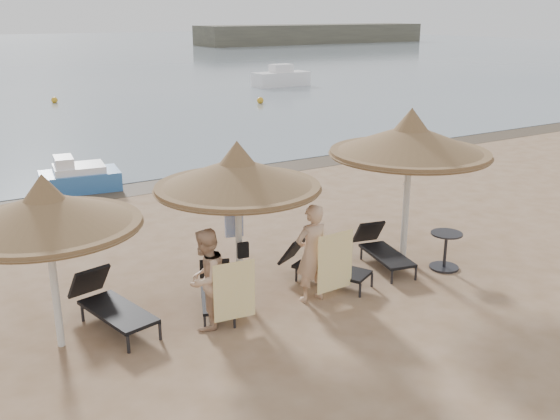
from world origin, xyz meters
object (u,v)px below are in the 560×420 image
at_px(lounger_far_left, 109,303).
at_px(lounger_near_left, 216,289).
at_px(palapa_left, 46,211).
at_px(pedal_boat, 79,177).
at_px(side_table, 445,252).
at_px(palapa_right, 410,141).
at_px(palapa_center, 237,174).
at_px(person_left, 206,271).
at_px(lounger_far_right, 381,248).
at_px(person_right, 312,246).
at_px(lounger_near_right, 320,264).

bearing_deg(lounger_far_left, lounger_near_left, -22.84).
height_order(palapa_left, pedal_boat, palapa_left).
bearing_deg(side_table, lounger_far_left, 169.49).
xyz_separation_m(palapa_right, pedal_boat, (-4.53, 9.24, -2.23)).
relative_size(palapa_left, palapa_center, 0.96).
bearing_deg(person_left, lounger_far_right, 151.70).
relative_size(lounger_near_left, person_right, 0.81).
relative_size(palapa_left, pedal_boat, 1.19).
distance_m(palapa_right, person_left, 5.15).
xyz_separation_m(lounger_near_right, side_table, (2.58, -0.83, -0.00)).
distance_m(palapa_left, person_right, 4.59).
height_order(palapa_center, palapa_right, palapa_right).
height_order(lounger_far_left, person_left, person_left).
relative_size(lounger_far_right, pedal_boat, 0.77).
distance_m(palapa_left, side_table, 7.87).
bearing_deg(person_left, pedal_boat, -127.88).
bearing_deg(palapa_center, person_left, -144.03).
xyz_separation_m(palapa_center, palapa_right, (3.85, -0.23, 0.24)).
relative_size(lounger_far_left, person_right, 0.96).
bearing_deg(person_left, palapa_left, -51.52).
relative_size(palapa_right, lounger_near_left, 1.90).
bearing_deg(person_right, palapa_right, -167.91).
height_order(palapa_left, person_left, palapa_left).
distance_m(palapa_left, lounger_near_right, 5.35).
height_order(palapa_right, lounger_near_right, palapa_right).
distance_m(palapa_center, palapa_right, 3.87).
relative_size(palapa_center, palapa_right, 0.91).
xyz_separation_m(palapa_left, pedal_boat, (2.63, 9.10, -1.88)).
bearing_deg(pedal_boat, person_right, -72.40).
distance_m(lounger_near_right, lounger_far_right, 1.59).
bearing_deg(side_table, lounger_near_right, 162.18).
relative_size(palapa_right, person_right, 1.54).
distance_m(palapa_left, lounger_far_left, 2.10).
relative_size(lounger_near_right, person_left, 0.94).
distance_m(lounger_near_left, side_table, 4.91).
distance_m(lounger_near_left, person_left, 1.04).
xyz_separation_m(lounger_far_left, pedal_boat, (1.73, 8.79, -0.00)).
bearing_deg(lounger_near_right, palapa_right, -27.89).
relative_size(lounger_far_left, pedal_boat, 0.85).
bearing_deg(lounger_far_right, lounger_far_left, -171.59).
bearing_deg(palapa_center, side_table, -13.49).
bearing_deg(palapa_center, pedal_boat, 94.28).
bearing_deg(lounger_far_left, person_left, -47.46).
xyz_separation_m(palapa_right, lounger_far_right, (-0.56, 0.07, -2.26)).
xyz_separation_m(palapa_left, lounger_far_left, (0.90, 0.31, -1.87)).
relative_size(palapa_center, pedal_boat, 1.24).
distance_m(lounger_far_left, side_table, 6.80).
bearing_deg(palapa_left, side_table, -6.99).
bearing_deg(lounger_near_left, palapa_center, 34.18).
height_order(palapa_left, palapa_center, palapa_center).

